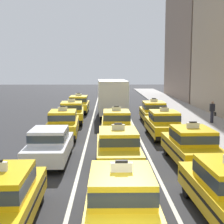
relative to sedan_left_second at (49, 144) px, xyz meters
name	(u,v)px	position (x,y,z in m)	size (l,w,h in m)	color
lane_stripe_left_center	(92,121)	(1.44, 11.69, -0.84)	(0.14, 80.00, 0.01)	silver
lane_stripe_center_right	(131,121)	(4.64, 11.69, -0.84)	(0.14, 80.00, 0.01)	silver
sidewalk_curb	(221,132)	(10.24, 6.69, -0.77)	(4.00, 90.00, 0.15)	#9E9993
sedan_left_second	(49,144)	(0.00, 0.00, 0.00)	(1.79, 4.31, 1.58)	black
taxi_left_third	(63,123)	(-0.11, 5.59, 0.03)	(2.02, 4.64, 1.96)	black
taxi_left_fourth	(72,112)	(-0.12, 10.83, 0.03)	(2.06, 4.65, 1.96)	black
taxi_left_fifth	(79,104)	(-0.02, 16.45, 0.03)	(1.82, 4.56, 1.96)	black
taxi_center_nearest	(121,200)	(2.96, -6.40, 0.03)	(1.84, 4.57, 1.96)	black
taxi_center_second	(118,147)	(3.09, -0.77, 0.03)	(1.90, 4.59, 1.96)	black
taxi_center_third	(116,123)	(3.22, 5.53, 0.03)	(1.82, 4.56, 1.96)	black
box_truck_center_fourth	(112,97)	(3.07, 13.66, 0.93)	(2.50, 7.04, 3.27)	black
taxi_center_fifth	(112,99)	(3.20, 21.16, 0.03)	(2.07, 4.66, 1.96)	black
taxi_right_second	(191,145)	(6.38, -0.40, 0.03)	(1.95, 4.61, 1.96)	black
taxi_right_third	(164,123)	(6.15, 5.30, 0.03)	(1.87, 4.58, 1.96)	black
taxi_right_fourth	(154,112)	(6.33, 10.85, 0.03)	(1.83, 4.57, 1.96)	black
pedestrian_near_crosswalk	(212,112)	(10.64, 9.79, 0.13)	(0.47, 0.24, 1.66)	#23232D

